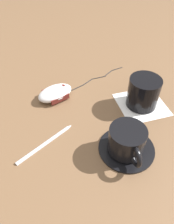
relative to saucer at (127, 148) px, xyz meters
The scene contains 8 objects.
ground_plane 0.12m from the saucer, 106.17° to the left, with size 3.00×3.00×0.00m, color brown.
saucer is the anchor object (origin of this frame).
coffee_cup 0.04m from the saucer, 121.43° to the right, with size 0.08×0.11×0.06m.
computer_mouse 0.25m from the saucer, 135.39° to the left, with size 0.12×0.11×0.03m.
mouse_cable 0.28m from the saucer, 101.69° to the left, with size 0.16×0.13×0.00m.
napkin_under_glass 0.16m from the saucer, 68.19° to the left, with size 0.12×0.12×0.00m, color white.
drinking_glass 0.16m from the saucer, 69.11° to the left, with size 0.08×0.08×0.08m, color black.
pen 0.19m from the saucer, behind, with size 0.12×0.12×0.01m.
Camera 1 is at (-0.05, -0.41, 0.41)m, focal length 35.00 mm.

